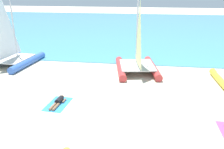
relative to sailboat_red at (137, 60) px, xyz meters
name	(u,v)px	position (x,y,z in m)	size (l,w,h in m)	color
ground_plane	(121,67)	(-1.28, 0.95, -0.91)	(120.00, 120.00, 0.00)	beige
ocean_water	(136,27)	(-1.28, 21.75, -0.89)	(120.00, 40.00, 0.05)	#4C9EB7
sailboat_red	(137,60)	(0.00, 0.00, 0.00)	(3.78, 5.14, 6.11)	#CC3838
sailboat_blue	(12,54)	(-10.20, 0.31, 0.02)	(3.47, 5.06, 6.27)	blue
towel_left	(58,104)	(-4.01, -6.14, -0.90)	(1.10, 1.90, 0.01)	#338CD8
sunbather_left	(58,101)	(-4.01, -6.07, -0.78)	(0.57, 1.57, 0.30)	black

